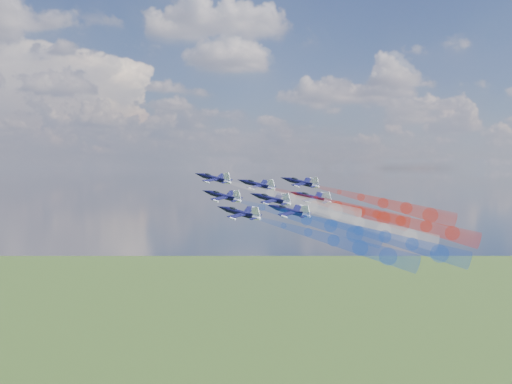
{
  "coord_description": "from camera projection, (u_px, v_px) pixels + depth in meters",
  "views": [
    {
      "loc": [
        -49.83,
        -177.89,
        146.86
      ],
      "look_at": [
        -13.62,
        -11.2,
        140.11
      ],
      "focal_mm": 41.83,
      "sensor_mm": 36.0,
      "label": 1
    }
  ],
  "objects": [
    {
      "name": "trail_lead",
      "position": [
        291.0,
        199.0,
        166.53
      ],
      "size": [
        32.78,
        30.92,
        13.7
      ],
      "primitive_type": null,
      "rotation": [
        0.21,
        -0.21,
        0.8
      ],
      "color": "white"
    },
    {
      "name": "jet_rear_left",
      "position": [
        290.0,
        211.0,
        157.41
      ],
      "size": [
        17.37,
        17.5,
        8.53
      ],
      "primitive_type": null,
      "rotation": [
        0.21,
        -0.21,
        0.8
      ],
      "color": "black"
    },
    {
      "name": "jet_inner_right",
      "position": [
        257.0,
        185.0,
        179.08
      ],
      "size": [
        17.37,
        17.5,
        8.53
      ],
      "primitive_type": null,
      "rotation": [
        0.21,
        -0.21,
        0.8
      ],
      "color": "black"
    },
    {
      "name": "jet_outer_right",
      "position": [
        301.0,
        183.0,
        181.7
      ],
      "size": [
        17.37,
        17.5,
        8.53
      ],
      "primitive_type": null,
      "rotation": [
        0.21,
        -0.21,
        0.8
      ],
      "color": "black"
    },
    {
      "name": "trail_outer_left",
      "position": [
        334.0,
        240.0,
        140.81
      ],
      "size": [
        32.78,
        30.92,
        13.7
      ],
      "primitive_type": null,
      "rotation": [
        0.21,
        -0.21,
        0.8
      ],
      "color": "blue"
    },
    {
      "name": "trail_outer_right",
      "position": [
        383.0,
        203.0,
        169.27
      ],
      "size": [
        32.78,
        30.92,
        13.7
      ],
      "primitive_type": null,
      "rotation": [
        0.21,
        -0.21,
        0.8
      ],
      "color": "red"
    },
    {
      "name": "trail_rear_left",
      "position": [
        385.0,
        237.0,
        144.99
      ],
      "size": [
        32.78,
        30.92,
        13.7
      ],
      "primitive_type": null,
      "rotation": [
        0.21,
        -0.21,
        0.8
      ],
      "color": "blue"
    },
    {
      "name": "trail_inner_right",
      "position": [
        338.0,
        206.0,
        166.66
      ],
      "size": [
        32.78,
        30.92,
        13.7
      ],
      "primitive_type": null,
      "rotation": [
        0.21,
        -0.21,
        0.8
      ],
      "color": "red"
    },
    {
      "name": "jet_outer_left",
      "position": [
        240.0,
        213.0,
        153.24
      ],
      "size": [
        17.37,
        17.5,
        8.53
      ],
      "primitive_type": null,
      "rotation": [
        0.21,
        -0.21,
        0.8
      ],
      "color": "black"
    },
    {
      "name": "jet_lead",
      "position": [
        214.0,
        178.0,
        178.96
      ],
      "size": [
        17.37,
        17.5,
        8.53
      ],
      "primitive_type": null,
      "rotation": [
        0.21,
        -0.21,
        0.8
      ],
      "color": "black"
    },
    {
      "name": "trail_inner_left",
      "position": [
        307.0,
        220.0,
        154.47
      ],
      "size": [
        32.78,
        30.92,
        13.7
      ],
      "primitive_type": null,
      "rotation": [
        0.21,
        -0.21,
        0.8
      ],
      "color": "blue"
    },
    {
      "name": "jet_inner_left",
      "position": [
        223.0,
        196.0,
        166.89
      ],
      "size": [
        17.37,
        17.5,
        8.53
      ],
      "primitive_type": null,
      "rotation": [
        0.21,
        -0.21,
        0.8
      ],
      "color": "black"
    },
    {
      "name": "trail_center_third",
      "position": [
        359.0,
        223.0,
        154.66
      ],
      "size": [
        32.78,
        30.92,
        13.7
      ],
      "primitive_type": null,
      "rotation": [
        0.21,
        -0.21,
        0.8
      ],
      "color": "white"
    },
    {
      "name": "trail_rear_right",
      "position": [
        401.0,
        221.0,
        158.1
      ],
      "size": [
        32.78,
        30.92,
        13.7
      ],
      "primitive_type": null,
      "rotation": [
        0.21,
        -0.21,
        0.8
      ],
      "color": "red"
    },
    {
      "name": "jet_center_third",
      "position": [
        272.0,
        199.0,
        167.08
      ],
      "size": [
        17.37,
        17.5,
        8.53
      ],
      "primitive_type": null,
      "rotation": [
        0.21,
        -0.21,
        0.8
      ],
      "color": "black"
    },
    {
      "name": "jet_rear_right",
      "position": [
        312.0,
        198.0,
        170.53
      ],
      "size": [
        17.37,
        17.5,
        8.53
      ],
      "primitive_type": null,
      "rotation": [
        0.21,
        -0.21,
        0.8
      ],
      "color": "black"
    }
  ]
}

